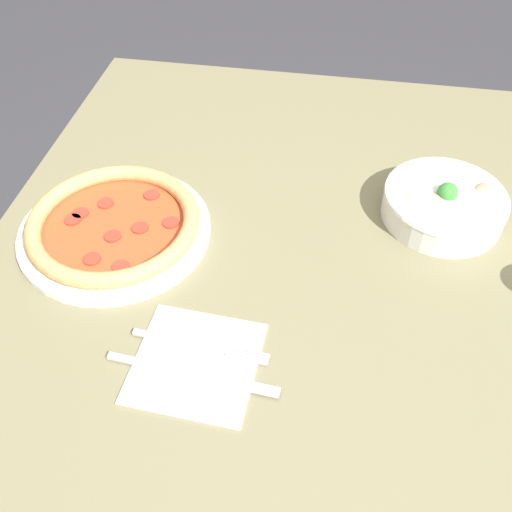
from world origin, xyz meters
The scene contains 7 objects.
ground_plane centered at (0.00, 0.00, 0.00)m, with size 8.00×8.00×0.00m, color #333338.
dining_table centered at (0.00, 0.00, 0.63)m, with size 1.09×0.97×0.74m.
pizza centered at (0.00, -0.29, 0.76)m, with size 0.30×0.30×0.04m.
bowl centered at (-0.13, 0.21, 0.77)m, with size 0.19×0.19×0.07m.
napkin centered at (0.21, -0.11, 0.74)m, with size 0.16×0.16×0.00m.
fork centered at (0.19, -0.11, 0.74)m, with size 0.03×0.19×0.00m.
knife centered at (0.23, -0.12, 0.74)m, with size 0.03×0.23×0.01m.
Camera 1 is at (0.60, 0.03, 1.36)m, focal length 40.00 mm.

